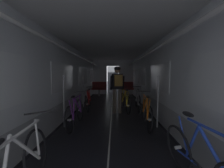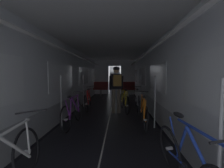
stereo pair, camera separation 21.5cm
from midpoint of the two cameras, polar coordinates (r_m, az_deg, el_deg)
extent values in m
cube|color=black|center=(5.62, -14.42, -11.24)|extent=(0.08, 11.50, 0.01)
cube|color=black|center=(5.52, 15.49, -11.54)|extent=(0.08, 11.50, 0.01)
cube|color=beige|center=(5.39, 0.39, -11.78)|extent=(0.03, 11.27, 0.00)
cube|color=#9EA0A5|center=(5.58, -15.45, -8.24)|extent=(0.12, 11.50, 0.60)
cube|color=silver|center=(5.47, -15.67, 4.43)|extent=(0.12, 11.50, 1.85)
cube|color=white|center=(4.90, -17.02, 2.47)|extent=(0.02, 1.90, 0.80)
cube|color=white|center=(7.67, -9.78, 2.93)|extent=(0.02, 1.90, 0.80)
cube|color=white|center=(10.50, -6.40, 3.13)|extent=(0.02, 1.90, 0.80)
cube|color=yellow|center=(5.42, -15.10, 2.60)|extent=(0.01, 0.20, 0.28)
cylinder|color=white|center=(5.41, -12.30, 10.60)|extent=(0.07, 11.04, 0.07)
cylinder|color=#B7BABF|center=(4.36, -17.24, -6.23)|extent=(0.04, 0.04, 1.40)
cylinder|color=#B7BABF|center=(6.84, -9.82, -2.60)|extent=(0.04, 0.04, 1.40)
cube|color=#9EA0A5|center=(5.47, 16.57, -8.50)|extent=(0.12, 11.50, 0.60)
cube|color=silver|center=(5.35, 16.81, 4.43)|extent=(0.12, 11.50, 1.85)
cube|color=white|center=(2.14, 38.07, 0.60)|extent=(0.02, 1.90, 0.80)
cube|color=white|center=(4.78, 17.70, 2.43)|extent=(0.02, 1.90, 0.80)
cube|color=white|center=(7.59, 12.06, 2.90)|extent=(0.02, 1.90, 0.80)
cube|color=white|center=(10.44, 9.48, 3.10)|extent=(0.02, 1.90, 0.80)
cube|color=yellow|center=(5.21, 16.44, 2.54)|extent=(0.01, 0.20, 0.28)
cylinder|color=white|center=(5.32, 13.31, 10.70)|extent=(0.07, 11.04, 0.07)
cylinder|color=#B7BABF|center=(1.94, 38.25, -19.43)|extent=(0.04, 0.04, 1.40)
cylinder|color=#B7BABF|center=(4.24, 17.26, -6.51)|extent=(0.04, 0.04, 1.40)
cylinder|color=#B7BABF|center=(6.77, 11.70, -2.69)|extent=(0.04, 0.04, 1.40)
cube|color=silver|center=(11.06, -3.35, 2.52)|extent=(1.00, 0.12, 2.45)
cube|color=silver|center=(11.03, 6.53, 2.50)|extent=(1.00, 0.12, 2.45)
cube|color=silver|center=(11.03, 1.59, 7.85)|extent=(0.90, 0.12, 0.40)
cube|color=#4C4F54|center=(11.71, 1.64, 1.61)|extent=(0.81, 0.04, 2.05)
cube|color=silver|center=(5.31, 0.40, 15.31)|extent=(3.14, 11.62, 0.12)
cylinder|color=gray|center=(10.08, -3.67, -3.32)|extent=(0.12, 0.12, 0.44)
cube|color=maroon|center=(10.05, -3.68, -1.79)|extent=(0.96, 0.44, 0.10)
cube|color=maroon|center=(10.22, -3.57, -0.29)|extent=(0.96, 0.08, 0.40)
torus|color=gray|center=(10.29, -5.93, 0.84)|extent=(0.14, 0.14, 0.02)
cylinder|color=gray|center=(10.04, 6.61, -3.36)|extent=(0.12, 0.12, 0.44)
cube|color=maroon|center=(10.01, 6.62, -1.82)|extent=(0.96, 0.44, 0.10)
cube|color=maroon|center=(10.18, 6.56, -0.32)|extent=(0.96, 0.08, 0.40)
torus|color=gray|center=(10.18, 4.14, 0.82)|extent=(0.14, 0.14, 0.02)
torus|color=black|center=(2.62, -27.15, -21.71)|extent=(0.17, 0.68, 0.67)
cylinder|color=#B2B2B7|center=(2.62, -27.15, -21.71)|extent=(0.10, 0.06, 0.06)
cylinder|color=silver|center=(2.26, -30.28, -19.91)|extent=(0.08, 0.55, 0.56)
cylinder|color=silver|center=(2.03, -31.80, -14.79)|extent=(0.10, 0.82, 0.04)
cylinder|color=silver|center=(2.49, -26.92, -17.07)|extent=(0.10, 0.08, 0.49)
cylinder|color=black|center=(2.39, -25.94, -9.39)|extent=(0.44, 0.06, 0.08)
torus|color=black|center=(2.63, 23.13, -21.45)|extent=(0.19, 0.68, 0.67)
cylinder|color=#B2B2B7|center=(2.63, 23.13, -21.45)|extent=(0.10, 0.06, 0.06)
cylinder|color=#2342B7|center=(2.01, 34.02, -23.01)|extent=(0.16, 0.53, 0.56)
cylinder|color=#2342B7|center=(2.32, 27.40, -19.17)|extent=(0.07, 0.35, 0.55)
cylinder|color=#2342B7|center=(2.05, 32.24, -14.56)|extent=(0.13, 0.82, 0.04)
cylinder|color=#2342B7|center=(2.49, 24.65, -16.92)|extent=(0.10, 0.16, 0.49)
cylinder|color=#2342B7|center=(2.46, 25.67, -23.92)|extent=(0.07, 0.45, 0.07)
ellipsoid|color=black|center=(2.38, 26.19, -10.37)|extent=(0.12, 0.25, 0.07)
torus|color=black|center=(3.93, -15.54, -12.78)|extent=(0.12, 0.67, 0.67)
cylinder|color=#B2B2B7|center=(3.93, -15.54, -12.78)|extent=(0.10, 0.05, 0.06)
torus|color=black|center=(4.88, -11.55, -9.51)|extent=(0.12, 0.67, 0.67)
cylinder|color=#B2B2B7|center=(4.88, -11.55, -9.51)|extent=(0.10, 0.05, 0.06)
cylinder|color=purple|center=(4.53, -12.34, -7.71)|extent=(0.11, 0.54, 0.56)
cylinder|color=purple|center=(4.14, -13.92, -8.79)|extent=(0.09, 0.34, 0.55)
cylinder|color=purple|center=(4.33, -12.59, -4.70)|extent=(0.05, 0.82, 0.04)
cylinder|color=purple|center=(3.93, -14.89, -9.15)|extent=(0.08, 0.16, 0.49)
cylinder|color=purple|center=(4.14, -14.52, -12.23)|extent=(0.03, 0.45, 0.07)
cylinder|color=purple|center=(4.79, -11.37, -6.80)|extent=(0.08, 0.09, 0.49)
cylinder|color=black|center=(4.36, -13.61, -11.73)|extent=(0.03, 0.17, 0.17)
ellipsoid|color=black|center=(3.91, -14.28, -4.72)|extent=(0.10, 0.24, 0.07)
cylinder|color=black|center=(4.75, -10.93, -2.73)|extent=(0.44, 0.03, 0.07)
torus|color=black|center=(5.76, -8.70, -7.46)|extent=(0.20, 0.68, 0.67)
cylinder|color=#B2B2B7|center=(5.76, -8.70, -7.46)|extent=(0.10, 0.06, 0.06)
torus|color=black|center=(6.76, -7.80, -5.81)|extent=(0.20, 0.68, 0.67)
cylinder|color=#B2B2B7|center=(6.76, -7.80, -5.81)|extent=(0.10, 0.06, 0.06)
cylinder|color=red|center=(6.42, -7.77, -4.35)|extent=(0.08, 0.55, 0.56)
cylinder|color=red|center=(6.01, -8.12, -4.89)|extent=(0.14, 0.34, 0.55)
cylinder|color=red|center=(6.23, -7.56, -2.16)|extent=(0.12, 0.82, 0.04)
cylinder|color=red|center=(5.79, -8.30, -5.00)|extent=(0.09, 0.17, 0.49)
cylinder|color=red|center=(5.99, -8.51, -7.26)|extent=(0.08, 0.45, 0.07)
cylinder|color=red|center=(6.69, -7.53, -3.83)|extent=(0.11, 0.08, 0.49)
cylinder|color=black|center=(6.21, -8.33, -7.07)|extent=(0.05, 0.17, 0.17)
ellipsoid|color=black|center=(5.80, -7.83, -2.00)|extent=(0.12, 0.25, 0.07)
cylinder|color=black|center=(6.67, -7.11, -0.92)|extent=(0.44, 0.06, 0.09)
torus|color=black|center=(5.68, 10.93, -7.62)|extent=(0.11, 0.67, 0.67)
cylinder|color=#B2B2B7|center=(5.68, 10.93, -7.62)|extent=(0.10, 0.06, 0.05)
torus|color=black|center=(6.68, 10.15, -5.92)|extent=(0.11, 0.67, 0.67)
cylinder|color=#B2B2B7|center=(6.68, 10.15, -5.92)|extent=(0.10, 0.06, 0.05)
cylinder|color=#ADAFB5|center=(6.33, 10.29, -4.43)|extent=(0.04, 0.54, 0.56)
cylinder|color=#ADAFB5|center=(5.93, 10.59, -4.99)|extent=(0.08, 0.34, 0.55)
cylinder|color=#ADAFB5|center=(6.15, 10.29, -2.19)|extent=(0.08, 0.82, 0.04)
cylinder|color=#ADAFB5|center=(5.70, 10.77, -5.10)|extent=(0.04, 0.17, 0.49)
cylinder|color=#ADAFB5|center=(5.90, 10.75, -7.41)|extent=(0.05, 0.45, 0.07)
cylinder|color=#ADAFB5|center=(6.61, 10.09, -3.90)|extent=(0.06, 0.09, 0.49)
cylinder|color=black|center=(6.13, 10.57, -7.22)|extent=(0.03, 0.17, 0.17)
ellipsoid|color=black|center=(5.71, 10.60, -2.03)|extent=(0.11, 0.24, 0.06)
cylinder|color=black|center=(6.59, 9.95, -0.93)|extent=(0.44, 0.05, 0.05)
torus|color=black|center=(3.87, 14.22, -13.03)|extent=(0.11, 0.67, 0.67)
cylinder|color=#B2B2B7|center=(3.87, 14.22, -13.03)|extent=(0.10, 0.06, 0.06)
torus|color=black|center=(4.84, 12.50, -9.60)|extent=(0.11, 0.67, 0.67)
cylinder|color=#B2B2B7|center=(4.84, 12.50, -9.60)|extent=(0.10, 0.06, 0.06)
cylinder|color=orange|center=(4.49, 12.82, -7.78)|extent=(0.04, 0.54, 0.56)
cylinder|color=orange|center=(4.09, 13.50, -8.91)|extent=(0.09, 0.34, 0.55)
cylinder|color=orange|center=(4.29, 12.91, -4.72)|extent=(0.09, 0.82, 0.04)
cylinder|color=orange|center=(3.87, 13.92, -9.30)|extent=(0.05, 0.17, 0.49)
cylinder|color=orange|center=(4.09, 13.78, -12.43)|extent=(0.05, 0.45, 0.07)
cylinder|color=orange|center=(4.76, 12.41, -6.84)|extent=(0.06, 0.09, 0.49)
cylinder|color=black|center=(4.31, 13.39, -11.90)|extent=(0.03, 0.17, 0.17)
ellipsoid|color=black|center=(3.86, 13.63, -4.76)|extent=(0.11, 0.25, 0.07)
cylinder|color=black|center=(4.73, 12.20, -2.72)|extent=(0.44, 0.05, 0.05)
cylinder|color=brown|center=(5.63, 1.70, -6.45)|extent=(0.13, 0.13, 0.90)
cylinder|color=brown|center=(5.67, 3.71, -6.39)|extent=(0.13, 0.13, 0.90)
cube|color=black|center=(5.57, 2.73, 0.99)|extent=(0.39, 0.28, 0.56)
cylinder|color=black|center=(5.56, 0.46, 0.48)|extent=(0.13, 0.21, 0.53)
cylinder|color=black|center=(5.64, 4.89, 0.51)|extent=(0.13, 0.21, 0.53)
sphere|color=tan|center=(5.57, 2.74, 5.11)|extent=(0.21, 0.21, 0.21)
ellipsoid|color=black|center=(5.57, 2.75, 5.83)|extent=(0.29, 0.32, 0.16)
cube|color=olive|center=(5.40, 3.07, 1.34)|extent=(0.31, 0.21, 0.40)
torus|color=black|center=(5.44, 6.82, -8.08)|extent=(0.16, 0.67, 0.67)
cylinder|color=#B2B2B7|center=(5.44, 6.82, -8.08)|extent=(0.10, 0.06, 0.05)
torus|color=black|center=(6.42, 4.76, -6.27)|extent=(0.16, 0.67, 0.67)
cylinder|color=#B2B2B7|center=(6.42, 4.76, -6.27)|extent=(0.10, 0.06, 0.05)
cylinder|color=yellow|center=(6.08, 5.26, -4.73)|extent=(0.14, 0.54, 0.56)
cylinder|color=yellow|center=(5.68, 6.09, -5.32)|extent=(0.07, 0.35, 0.55)
cylinder|color=yellow|center=(5.89, 5.48, -2.39)|extent=(0.16, 0.82, 0.04)
cylinder|color=yellow|center=(5.46, 6.58, -5.44)|extent=(0.07, 0.16, 0.49)
cylinder|color=yellow|center=(5.66, 6.31, -7.85)|extent=(0.09, 0.45, 0.07)
cylinder|color=yellow|center=(6.35, 4.74, -4.16)|extent=(0.04, 0.09, 0.49)
cylinder|color=black|center=(5.88, 5.84, -7.64)|extent=(0.04, 0.17, 0.17)
ellipsoid|color=black|center=(5.46, 6.38, -2.24)|extent=(0.13, 0.25, 0.06)
cylinder|color=black|center=(6.33, 4.61, -1.06)|extent=(0.44, 0.09, 0.04)
camera|label=1|loc=(0.11, -89.09, 0.06)|focal=24.24mm
camera|label=2|loc=(0.11, 90.91, -0.06)|focal=24.24mm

